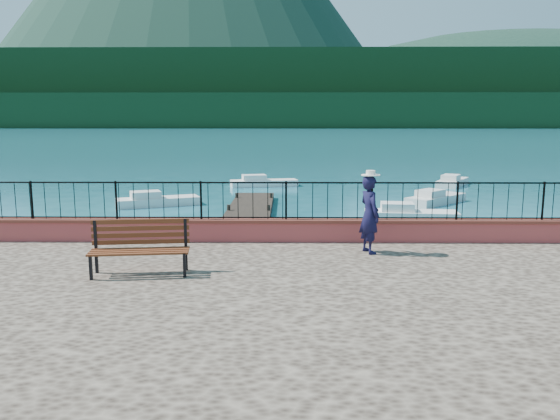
{
  "coord_description": "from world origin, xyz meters",
  "views": [
    {
      "loc": [
        -0.29,
        -10.21,
        4.32
      ],
      "look_at": [
        -0.44,
        2.0,
        2.3
      ],
      "focal_mm": 35.0,
      "sensor_mm": 36.0,
      "label": 1
    }
  ],
  "objects_px": {
    "boat_2": "(436,196)",
    "boat_5": "(453,180)",
    "person": "(370,214)",
    "park_bench": "(140,259)",
    "boat_1": "(411,211)",
    "boat_4": "(264,180)",
    "boat_3": "(158,198)",
    "boat_0": "(99,244)"
  },
  "relations": [
    {
      "from": "boat_2",
      "to": "boat_4",
      "type": "relative_size",
      "value": 0.92
    },
    {
      "from": "boat_2",
      "to": "boat_5",
      "type": "height_order",
      "value": "same"
    },
    {
      "from": "person",
      "to": "boat_3",
      "type": "height_order",
      "value": "person"
    },
    {
      "from": "boat_0",
      "to": "boat_4",
      "type": "relative_size",
      "value": 0.87
    },
    {
      "from": "park_bench",
      "to": "boat_0",
      "type": "xyz_separation_m",
      "value": [
        -3.03,
        6.21,
        -1.12
      ]
    },
    {
      "from": "park_bench",
      "to": "boat_3",
      "type": "xyz_separation_m",
      "value": [
        -3.56,
        16.62,
        -1.12
      ]
    },
    {
      "from": "park_bench",
      "to": "boat_5",
      "type": "distance_m",
      "value": 29.17
    },
    {
      "from": "park_bench",
      "to": "boat_0",
      "type": "bearing_deg",
      "value": 109.33
    },
    {
      "from": "boat_3",
      "to": "boat_0",
      "type": "bearing_deg",
      "value": -109.82
    },
    {
      "from": "boat_1",
      "to": "boat_4",
      "type": "height_order",
      "value": "same"
    },
    {
      "from": "park_bench",
      "to": "boat_3",
      "type": "relative_size",
      "value": 0.5
    },
    {
      "from": "boat_1",
      "to": "boat_5",
      "type": "relative_size",
      "value": 1.01
    },
    {
      "from": "boat_2",
      "to": "boat_5",
      "type": "relative_size",
      "value": 1.02
    },
    {
      "from": "person",
      "to": "boat_5",
      "type": "relative_size",
      "value": 0.47
    },
    {
      "from": "park_bench",
      "to": "boat_0",
      "type": "relative_size",
      "value": 0.54
    },
    {
      "from": "boat_2",
      "to": "person",
      "type": "bearing_deg",
      "value": -155.21
    },
    {
      "from": "park_bench",
      "to": "boat_1",
      "type": "xyz_separation_m",
      "value": [
        8.38,
        12.62,
        -1.12
      ]
    },
    {
      "from": "boat_1",
      "to": "boat_3",
      "type": "relative_size",
      "value": 0.96
    },
    {
      "from": "park_bench",
      "to": "boat_2",
      "type": "bearing_deg",
      "value": 51.78
    },
    {
      "from": "boat_3",
      "to": "boat_4",
      "type": "xyz_separation_m",
      "value": [
        5.06,
        8.32,
        0.0
      ]
    },
    {
      "from": "boat_1",
      "to": "boat_4",
      "type": "distance_m",
      "value": 14.12
    },
    {
      "from": "person",
      "to": "boat_0",
      "type": "relative_size",
      "value": 0.49
    },
    {
      "from": "person",
      "to": "boat_4",
      "type": "relative_size",
      "value": 0.42
    },
    {
      "from": "boat_1",
      "to": "boat_5",
      "type": "xyz_separation_m",
      "value": [
        5.67,
        12.92,
        0.0
      ]
    },
    {
      "from": "boat_1",
      "to": "boat_4",
      "type": "relative_size",
      "value": 0.91
    },
    {
      "from": "boat_1",
      "to": "boat_2",
      "type": "distance_m",
      "value": 5.52
    },
    {
      "from": "person",
      "to": "boat_4",
      "type": "xyz_separation_m",
      "value": [
        -3.44,
        23.02,
        -1.72
      ]
    },
    {
      "from": "boat_2",
      "to": "boat_4",
      "type": "height_order",
      "value": "same"
    },
    {
      "from": "boat_3",
      "to": "boat_5",
      "type": "bearing_deg",
      "value": 4.09
    },
    {
      "from": "park_bench",
      "to": "boat_1",
      "type": "relative_size",
      "value": 0.52
    },
    {
      "from": "person",
      "to": "boat_1",
      "type": "height_order",
      "value": "person"
    },
    {
      "from": "park_bench",
      "to": "boat_5",
      "type": "bearing_deg",
      "value": 54.53
    },
    {
      "from": "person",
      "to": "boat_4",
      "type": "height_order",
      "value": "person"
    },
    {
      "from": "person",
      "to": "boat_4",
      "type": "distance_m",
      "value": 23.34
    },
    {
      "from": "person",
      "to": "park_bench",
      "type": "bearing_deg",
      "value": 91.18
    },
    {
      "from": "boat_0",
      "to": "boat_2",
      "type": "height_order",
      "value": "same"
    },
    {
      "from": "person",
      "to": "boat_4",
      "type": "bearing_deg",
      "value": -11.57
    },
    {
      "from": "boat_1",
      "to": "boat_2",
      "type": "bearing_deg",
      "value": 70.14
    },
    {
      "from": "boat_4",
      "to": "boat_5",
      "type": "bearing_deg",
      "value": -9.9
    },
    {
      "from": "park_bench",
      "to": "boat_4",
      "type": "bearing_deg",
      "value": 79.92
    },
    {
      "from": "boat_4",
      "to": "boat_2",
      "type": "bearing_deg",
      "value": -50.99
    },
    {
      "from": "boat_4",
      "to": "person",
      "type": "bearing_deg",
      "value": -94.13
    }
  ]
}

